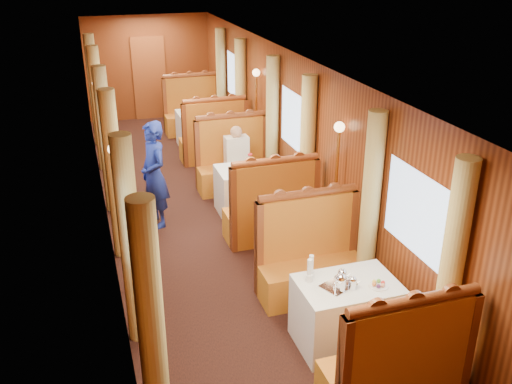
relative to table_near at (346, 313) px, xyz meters
name	(u,v)px	position (x,y,z in m)	size (l,w,h in m)	color
floor	(206,217)	(-0.75, 3.50, -0.38)	(3.00, 12.00, 0.01)	black
ceiling	(200,59)	(-0.75, 3.50, 2.12)	(3.00, 12.00, 0.01)	silver
wall_far	(149,68)	(-0.75, 9.50, 0.88)	(3.00, 2.50, 0.01)	brown
wall_left	(101,153)	(-2.25, 3.50, 0.88)	(12.00, 2.50, 0.01)	brown
wall_right	(295,134)	(0.75, 3.50, 0.88)	(12.00, 2.50, 0.01)	brown
doorway_far	(150,78)	(-0.75, 9.47, 0.62)	(0.80, 0.04, 2.00)	brown
table_near	(346,313)	(0.00, 0.00, 0.00)	(1.05, 0.72, 0.75)	white
banquette_near_fwd	(395,371)	(0.00, -1.01, 0.05)	(1.30, 0.55, 1.34)	#A84112
banquette_near_aft	(310,263)	(0.00, 1.01, 0.05)	(1.30, 0.55, 1.34)	#A84112
table_mid	(251,190)	(0.00, 3.50, 0.00)	(1.05, 0.72, 0.75)	white
banquette_mid_fwd	(271,213)	(0.00, 2.49, 0.05)	(1.30, 0.55, 1.34)	#A84112
banquette_mid_aft	(234,166)	(0.00, 4.51, 0.05)	(1.30, 0.55, 1.34)	#A84112
table_far	(203,129)	(0.00, 7.00, 0.00)	(1.05, 0.72, 0.75)	white
banquette_far_fwd	(214,141)	(0.00, 5.99, 0.05)	(1.30, 0.55, 1.34)	#A84112
banquette_far_aft	(193,114)	(0.00, 8.01, 0.05)	(1.30, 0.55, 1.34)	#A84112
tea_tray	(338,286)	(-0.13, -0.02, 0.38)	(0.34, 0.26, 0.01)	silver
teapot_left	(340,285)	(-0.14, -0.11, 0.45)	(0.19, 0.14, 0.15)	silver
teapot_right	(352,284)	(-0.01, -0.11, 0.43)	(0.14, 0.10, 0.11)	silver
teapot_back	(342,278)	(-0.07, 0.02, 0.44)	(0.16, 0.12, 0.13)	silver
fruit_plate	(378,285)	(0.27, -0.15, 0.39)	(0.20, 0.20, 0.05)	white
cup_inboard	(309,273)	(-0.38, 0.16, 0.48)	(0.08, 0.08, 0.26)	white
cup_outboard	(311,269)	(-0.33, 0.23, 0.48)	(0.08, 0.08, 0.26)	white
rose_vase_mid	(250,158)	(0.00, 3.50, 0.55)	(0.06, 0.06, 0.36)	silver
rose_vase_far	(200,103)	(-0.04, 7.01, 0.55)	(0.06, 0.06, 0.36)	silver
window_left_near	(125,257)	(-2.24, 0.00, 1.07)	(1.20, 0.90, 0.01)	#93ADD1
curtain_left_near_a	(152,333)	(-2.13, -0.78, 0.80)	(0.22, 0.22, 2.35)	tan
curtain_left_near_b	(130,243)	(-2.13, 0.78, 0.80)	(0.22, 0.22, 2.35)	tan
window_right_near	(417,214)	(0.74, 0.00, 1.07)	(1.20, 0.90, 0.01)	#93ADD1
curtain_right_near_a	(450,277)	(0.63, -0.78, 0.80)	(0.22, 0.22, 2.35)	tan
curtain_right_near_b	(370,209)	(0.63, 0.78, 0.80)	(0.22, 0.22, 2.35)	tan
window_left_mid	(101,140)	(-2.24, 3.50, 1.07)	(1.20, 0.90, 0.01)	#93ADD1
curtain_left_mid_a	(115,176)	(-2.13, 2.72, 0.80)	(0.22, 0.22, 2.35)	tan
curtain_left_mid_b	(106,141)	(-2.13, 4.28, 0.80)	(0.22, 0.22, 2.35)	tan
window_right_mid	(295,122)	(0.74, 3.50, 1.07)	(1.20, 0.90, 0.01)	#93ADD1
curtain_right_mid_a	(307,155)	(0.63, 2.72, 0.80)	(0.22, 0.22, 2.35)	tan
curtain_right_mid_b	(272,125)	(0.63, 4.28, 0.80)	(0.22, 0.22, 2.35)	tan
window_left_far	(89,86)	(-2.24, 7.00, 1.07)	(1.20, 0.90, 0.01)	#93ADD1
curtain_left_far_a	(99,109)	(-2.13, 6.22, 0.80)	(0.22, 0.22, 2.35)	tan
curtain_left_far_b	(94,91)	(-2.13, 7.78, 0.80)	(0.22, 0.22, 2.35)	tan
window_right_far	(235,76)	(0.74, 7.00, 1.07)	(1.20, 0.90, 0.01)	#93ADD1
curtain_right_far_a	(241,98)	(0.63, 6.22, 0.80)	(0.22, 0.22, 2.35)	tan
curtain_right_far_b	(221,82)	(0.63, 7.78, 0.80)	(0.22, 0.22, 2.35)	tan
sconce_left_fore	(118,189)	(-2.15, 1.75, 1.01)	(0.14, 0.14, 1.95)	#BF8C3F
sconce_right_fore	(337,164)	(0.65, 1.75, 1.01)	(0.14, 0.14, 1.95)	#BF8C3F
sconce_left_aft	(100,112)	(-2.15, 5.25, 1.01)	(0.14, 0.14, 1.95)	#BF8C3F
sconce_right_aft	(256,100)	(0.65, 5.25, 1.01)	(0.14, 0.14, 1.95)	#BF8C3F
steward	(154,175)	(-1.52, 3.49, 0.45)	(0.60, 0.39, 1.65)	navy
passenger	(237,153)	(0.00, 4.28, 0.37)	(0.40, 0.44, 0.76)	beige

